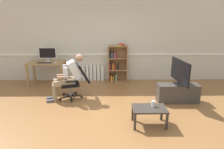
% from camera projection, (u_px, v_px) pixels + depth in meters
% --- Properties ---
extents(ground_plane, '(18.00, 18.00, 0.00)m').
position_uv_depth(ground_plane, '(106.00, 114.00, 4.36)').
color(ground_plane, brown).
extents(back_wall, '(12.00, 0.13, 2.70)m').
position_uv_depth(back_wall, '(107.00, 42.00, 6.53)').
color(back_wall, beige).
rests_on(back_wall, ground_plane).
extents(computer_desk, '(1.15, 0.63, 0.76)m').
position_uv_depth(computer_desk, '(46.00, 65.00, 6.22)').
color(computer_desk, '#9E7547').
rests_on(computer_desk, ground_plane).
extents(imac_monitor, '(0.56, 0.14, 0.46)m').
position_uv_depth(imac_monitor, '(48.00, 54.00, 6.19)').
color(imac_monitor, silver).
rests_on(imac_monitor, computer_desk).
extents(keyboard, '(0.43, 0.12, 0.02)m').
position_uv_depth(keyboard, '(44.00, 63.00, 6.05)').
color(keyboard, black).
rests_on(keyboard, computer_desk).
extents(computer_mouse, '(0.06, 0.10, 0.03)m').
position_uv_depth(computer_mouse, '(55.00, 62.00, 6.07)').
color(computer_mouse, white).
rests_on(computer_mouse, computer_desk).
extents(bookshelf, '(0.65, 0.29, 1.31)m').
position_uv_depth(bookshelf, '(117.00, 64.00, 6.54)').
color(bookshelf, olive).
rests_on(bookshelf, ground_plane).
extents(radiator, '(0.89, 0.08, 0.56)m').
position_uv_depth(radiator, '(91.00, 73.00, 6.71)').
color(radiator, white).
rests_on(radiator, ground_plane).
extents(office_chair, '(0.85, 0.68, 0.95)m').
position_uv_depth(office_chair, '(76.00, 80.00, 5.16)').
color(office_chair, black).
rests_on(office_chair, ground_plane).
extents(person_seated, '(1.02, 0.58, 1.21)m').
position_uv_depth(person_seated, '(68.00, 76.00, 5.07)').
color(person_seated, '#937F60').
rests_on(person_seated, ground_plane).
extents(tv_stand, '(1.05, 0.36, 0.48)m').
position_uv_depth(tv_stand, '(178.00, 93.00, 4.97)').
color(tv_stand, '#3D3833').
rests_on(tv_stand, ground_plane).
extents(tv_screen, '(0.22, 1.01, 0.64)m').
position_uv_depth(tv_screen, '(180.00, 72.00, 4.81)').
color(tv_screen, black).
rests_on(tv_screen, tv_stand).
extents(coffee_table, '(0.68, 0.44, 0.38)m').
position_uv_depth(coffee_table, '(149.00, 110.00, 3.84)').
color(coffee_table, '#332D28').
rests_on(coffee_table, ground_plane).
extents(drinking_glass, '(0.07, 0.07, 0.12)m').
position_uv_depth(drinking_glass, '(153.00, 104.00, 3.87)').
color(drinking_glass, silver).
rests_on(drinking_glass, coffee_table).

